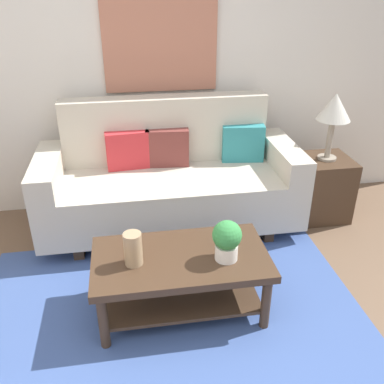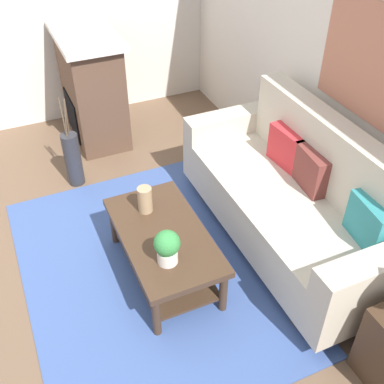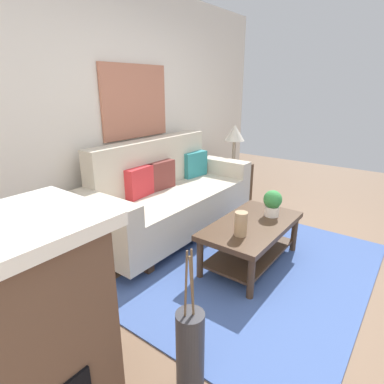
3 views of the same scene
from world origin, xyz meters
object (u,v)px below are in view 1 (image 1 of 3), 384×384
at_px(couch, 170,181).
at_px(throw_pillow_crimson, 128,150).
at_px(table_lamp, 334,110).
at_px(coffee_table, 181,270).
at_px(tabletop_vase, 133,249).
at_px(side_table, 322,187).
at_px(potted_plant_tabletop, 227,239).
at_px(throw_pillow_maroon, 167,148).
at_px(throw_pillow_teal, 243,143).
at_px(framed_painting, 160,43).

xyz_separation_m(couch, throw_pillow_crimson, (-0.33, 0.13, 0.25)).
bearing_deg(table_lamp, coffee_table, -144.35).
xyz_separation_m(tabletop_vase, side_table, (1.71, 1.05, -0.26)).
xyz_separation_m(tabletop_vase, potted_plant_tabletop, (0.56, -0.04, 0.04)).
distance_m(throw_pillow_maroon, throw_pillow_teal, 0.66).
bearing_deg(side_table, tabletop_vase, -148.42).
height_order(throw_pillow_crimson, side_table, throw_pillow_crimson).
distance_m(tabletop_vase, potted_plant_tabletop, 0.56).
height_order(coffee_table, side_table, side_table).
distance_m(couch, throw_pillow_crimson, 0.43).
bearing_deg(side_table, throw_pillow_maroon, 172.57).
xyz_separation_m(throw_pillow_teal, framed_painting, (-0.66, 0.34, 0.80)).
distance_m(throw_pillow_crimson, side_table, 1.75).
bearing_deg(side_table, couch, 177.83).
distance_m(throw_pillow_teal, potted_plant_tabletop, 1.35).
bearing_deg(throw_pillow_maroon, throw_pillow_crimson, 180.00).
bearing_deg(potted_plant_tabletop, throw_pillow_teal, 70.85).
xyz_separation_m(throw_pillow_teal, side_table, (0.71, -0.18, -0.40)).
relative_size(throw_pillow_crimson, framed_painting, 0.38).
xyz_separation_m(couch, potted_plant_tabletop, (0.22, -1.15, 0.14)).
bearing_deg(couch, framed_painting, 90.00).
xyz_separation_m(throw_pillow_maroon, side_table, (1.37, -0.18, -0.40)).
relative_size(coffee_table, table_lamp, 1.93).
height_order(throw_pillow_maroon, throw_pillow_teal, same).
bearing_deg(tabletop_vase, throw_pillow_maroon, 74.36).
height_order(throw_pillow_teal, coffee_table, throw_pillow_teal).
distance_m(couch, table_lamp, 1.48).
relative_size(throw_pillow_maroon, tabletop_vase, 1.70).
xyz_separation_m(throw_pillow_crimson, table_lamp, (1.70, -0.18, 0.31)).
height_order(throw_pillow_crimson, throw_pillow_maroon, same).
bearing_deg(coffee_table, potted_plant_tabletop, -15.00).
relative_size(throw_pillow_teal, table_lamp, 0.63).
bearing_deg(couch, throw_pillow_teal, 10.86).
bearing_deg(potted_plant_tabletop, throw_pillow_crimson, 113.26).
height_order(couch, framed_painting, framed_painting).
bearing_deg(throw_pillow_crimson, coffee_table, -77.14).
bearing_deg(framed_painting, throw_pillow_teal, -27.37).
relative_size(throw_pillow_crimson, coffee_table, 0.33).
xyz_separation_m(couch, framed_painting, (0.00, 0.47, 1.05)).
relative_size(couch, coffee_table, 1.94).
height_order(throw_pillow_teal, table_lamp, table_lamp).
height_order(tabletop_vase, table_lamp, table_lamp).
bearing_deg(couch, potted_plant_tabletop, -79.26).
relative_size(throw_pillow_maroon, table_lamp, 0.63).
bearing_deg(table_lamp, throw_pillow_crimson, 174.00).
xyz_separation_m(throw_pillow_crimson, tabletop_vase, (-0.01, -1.23, -0.14)).
distance_m(throw_pillow_maroon, coffee_table, 1.25).
distance_m(throw_pillow_maroon, framed_painting, 0.87).
distance_m(throw_pillow_crimson, framed_painting, 0.93).
height_order(throw_pillow_crimson, table_lamp, table_lamp).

